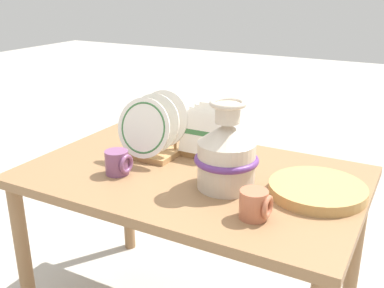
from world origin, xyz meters
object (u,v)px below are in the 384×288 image
(ceramic_vase, at_px, (227,153))
(wicker_charger_stack, at_px, (317,190))
(dish_rack_round_plates, at_px, (152,133))
(mug_plum_glaze, at_px, (118,163))
(dish_rack_square_plates, at_px, (208,138))
(mug_terracotta_glaze, at_px, (255,205))

(ceramic_vase, height_order, wicker_charger_stack, ceramic_vase)
(dish_rack_round_plates, height_order, wicker_charger_stack, dish_rack_round_plates)
(wicker_charger_stack, xyz_separation_m, mug_plum_glaze, (-0.68, -0.17, 0.03))
(dish_rack_square_plates, relative_size, mug_terracotta_glaze, 2.02)
(dish_rack_round_plates, distance_m, mug_plum_glaze, 0.21)
(dish_rack_round_plates, relative_size, wicker_charger_stack, 0.79)
(mug_plum_glaze, bearing_deg, dish_rack_square_plates, 60.71)
(wicker_charger_stack, bearing_deg, dish_rack_square_plates, 161.02)
(ceramic_vase, height_order, dish_rack_round_plates, ceramic_vase)
(dish_rack_round_plates, bearing_deg, mug_terracotta_glaze, -26.53)
(dish_rack_square_plates, height_order, mug_terracotta_glaze, dish_rack_square_plates)
(ceramic_vase, bearing_deg, mug_terracotta_glaze, -43.39)
(wicker_charger_stack, relative_size, mug_plum_glaze, 3.40)
(dish_rack_square_plates, relative_size, mug_plum_glaze, 2.02)
(ceramic_vase, bearing_deg, mug_plum_glaze, -167.44)
(ceramic_vase, relative_size, mug_terracotta_glaze, 3.24)
(ceramic_vase, xyz_separation_m, mug_terracotta_glaze, (0.16, -0.16, -0.08))
(dish_rack_square_plates, xyz_separation_m, wicker_charger_stack, (0.49, -0.17, -0.05))
(dish_rack_round_plates, relative_size, dish_rack_square_plates, 1.33)
(ceramic_vase, distance_m, dish_rack_round_plates, 0.39)
(dish_rack_round_plates, distance_m, wicker_charger_stack, 0.66)
(dish_rack_round_plates, relative_size, mug_terracotta_glaze, 2.68)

